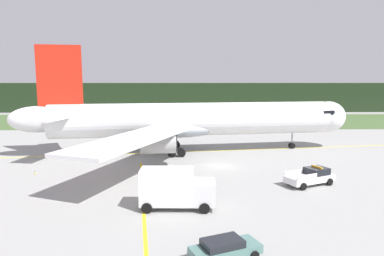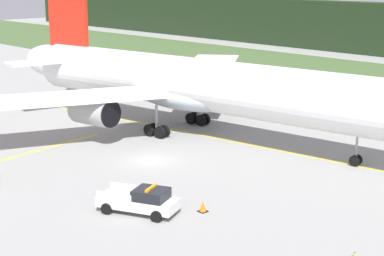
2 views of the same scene
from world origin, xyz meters
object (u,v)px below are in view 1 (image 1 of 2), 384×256
Objects in this scene: ops_pickup_truck at (311,176)px; apron_cone at (324,173)px; airliner at (188,120)px; catering_truck at (175,188)px; staff_car at (225,248)px.

apron_cone is (2.64, 3.19, -0.54)m from ops_pickup_truck.
airliner is 9.03× the size of ops_pickup_truck.
airliner is 68.75× the size of apron_cone.
catering_truck is 1.37× the size of staff_car.
airliner is 23.95m from catering_truck.
catering_truck reaches higher than staff_car.
ops_pickup_truck is at bearing 24.58° from catering_truck.
airliner is 10.94× the size of staff_car.
apron_cone is (15.62, -14.04, -4.56)m from airliner.
apron_cone is at bearing -41.96° from airliner.
ops_pickup_truck is 0.88× the size of catering_truck.
airliner reaches higher than staff_car.
apron_cone is at bearing 29.91° from catering_truck.
ops_pickup_truck is at bearing -129.66° from apron_cone.
catering_truck is at bearing 111.17° from staff_car.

